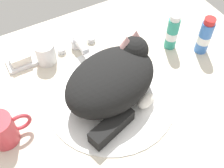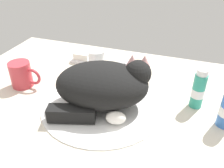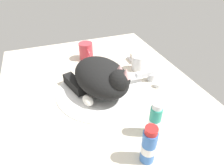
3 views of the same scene
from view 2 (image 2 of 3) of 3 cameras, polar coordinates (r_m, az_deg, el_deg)
The scene contains 9 objects.
ground_plane at distance 75.64cm, azimuth -2.26°, elevation -5.83°, with size 110.00×82.50×3.00cm, color beige.
sink_basin at distance 74.48cm, azimuth -2.29°, elevation -4.68°, with size 37.82×37.82×0.80cm, color white.
faucet at distance 91.44cm, azimuth 2.74°, elevation 4.34°, with size 13.62×9.74×5.39cm.
cat at distance 70.20cm, azimuth -1.83°, elevation -0.18°, with size 31.42×26.67×15.33cm.
coffee_mug at distance 87.05cm, azimuth -20.83°, elevation 2.14°, with size 11.43×7.24×8.91cm.
rinse_cup at distance 93.97cm, azimuth -3.74°, elevation 5.97°, with size 6.12×6.12×7.08cm.
soap_dish at distance 100.55cm, azimuth -7.07°, elevation 5.77°, with size 9.00×6.40×1.20cm, color white.
soap_bar at distance 99.70cm, azimuth -7.15°, elevation 6.77°, with size 6.23×4.53×2.69cm, color white.
toothpaste_bottle at distance 75.23cm, azimuth 20.03°, elevation -1.31°, with size 3.85×3.85×12.84cm.
Camera 2 is at (22.19, -55.12, 45.31)cm, focal length 38.12 mm.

